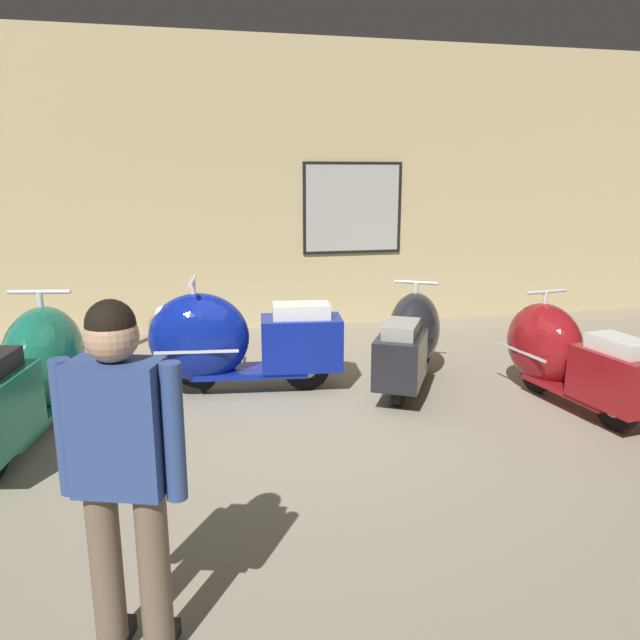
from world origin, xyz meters
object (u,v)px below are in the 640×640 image
(scooter_1, at_px, (231,341))
(visitor_0, at_px, (122,461))
(scooter_0, at_px, (30,374))
(scooter_3, at_px, (563,355))
(scooter_2, at_px, (410,339))

(scooter_1, xyz_separation_m, visitor_0, (-0.68, -3.27, 0.41))
(scooter_0, height_order, scooter_3, scooter_0)
(scooter_0, bearing_deg, scooter_3, -83.09)
(scooter_1, bearing_deg, scooter_0, 29.79)
(scooter_1, distance_m, scooter_2, 1.78)
(scooter_2, xyz_separation_m, scooter_3, (1.16, -0.84, 0.00))
(scooter_0, distance_m, visitor_0, 2.78)
(scooter_1, distance_m, visitor_0, 3.37)
(scooter_0, xyz_separation_m, scooter_3, (4.56, -0.27, -0.06))
(scooter_2, bearing_deg, scooter_0, 128.67)
(scooter_3, bearing_deg, scooter_1, 63.91)
(scooter_1, xyz_separation_m, scooter_3, (2.93, -0.96, -0.05))
(scooter_3, relative_size, visitor_0, 1.07)
(scooter_0, distance_m, scooter_2, 3.45)
(visitor_0, bearing_deg, scooter_0, 38.84)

